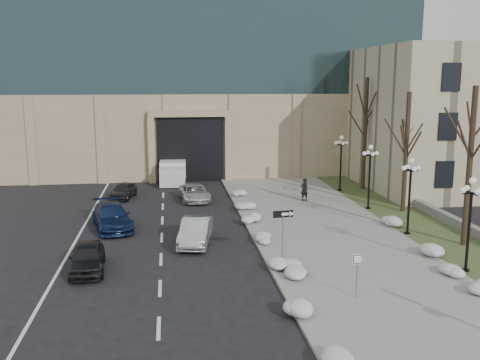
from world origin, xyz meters
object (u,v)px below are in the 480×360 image
object	(u,v)px
box_truck	(173,171)
lamppost_c	(370,168)
lamppost_b	(410,186)
car_c	(112,217)
car_b	(195,231)
car_a	(87,258)
lamppost_a	(470,212)
car_e	(124,190)
pedestrian	(304,190)
car_d	(194,193)
lamppost_d	(341,156)
one_way_sign	(286,220)
keep_sign	(357,266)

from	to	relation	value
box_truck	lamppost_c	world-z (taller)	lamppost_c
lamppost_b	lamppost_c	bearing A→B (deg)	90.00
car_c	car_b	bearing A→B (deg)	-51.57
car_a	lamppost_a	bearing A→B (deg)	-13.10
lamppost_c	car_e	bearing A→B (deg)	160.47
car_a	lamppost_a	distance (m)	18.71
lamppost_c	box_truck	bearing A→B (deg)	137.30
car_c	lamppost_c	world-z (taller)	lamppost_c
car_e	lamppost_a	distance (m)	26.47
lamppost_c	car_b	bearing A→B (deg)	-153.02
car_b	lamppost_a	size ratio (longest dim) A/B	0.95
lamppost_b	car_e	bearing A→B (deg)	144.33
pedestrian	lamppost_c	bearing A→B (deg)	124.84
car_e	pedestrian	xyz separation A→B (m)	(13.92, -3.28, 0.37)
car_d	lamppost_d	size ratio (longest dim) A/B	0.94
car_e	lamppost_b	bearing A→B (deg)	-23.56
one_way_sign	lamppost_d	world-z (taller)	lamppost_d
car_d	pedestrian	size ratio (longest dim) A/B	2.57
pedestrian	car_e	bearing A→B (deg)	-30.82
box_truck	keep_sign	world-z (taller)	box_truck
car_d	car_e	xyz separation A→B (m)	(-5.56, 1.58, 0.00)
car_d	lamppost_d	xyz separation A→B (m)	(12.34, 1.73, 2.45)
car_d	lamppost_b	xyz separation A→B (m)	(12.34, -11.27, 2.45)
pedestrian	lamppost_a	world-z (taller)	lamppost_a
car_c	lamppost_b	xyz separation A→B (m)	(17.93, -3.96, 2.31)
keep_sign	lamppost_d	bearing A→B (deg)	81.03
lamppost_a	lamppost_d	world-z (taller)	same
car_b	car_c	world-z (taller)	car_c
car_b	car_c	distance (m)	6.47
car_e	car_a	bearing A→B (deg)	-79.46
box_truck	lamppost_a	distance (m)	29.39
car_a	car_e	size ratio (longest dim) A/B	1.11
pedestrian	lamppost_d	bearing A→B (deg)	-156.79
box_truck	keep_sign	size ratio (longest dim) A/B	3.26
lamppost_d	car_c	bearing A→B (deg)	-153.25
car_a	lamppost_c	xyz separation A→B (m)	(18.36, 10.27, 2.38)
car_a	car_b	world-z (taller)	car_b
car_e	pedestrian	size ratio (longest dim) A/B	2.10
car_c	lamppost_b	distance (m)	18.50
car_b	lamppost_a	distance (m)	14.57
car_c	car_a	bearing A→B (deg)	-106.49
box_truck	car_a	bearing A→B (deg)	-98.77
lamppost_b	lamppost_c	xyz separation A→B (m)	(0.00, 6.50, 0.00)
car_c	lamppost_a	xyz separation A→B (m)	(17.93, -10.46, 2.31)
car_b	lamppost_b	world-z (taller)	lamppost_b
one_way_sign	car_d	bearing A→B (deg)	97.67
car_e	pedestrian	distance (m)	14.30
keep_sign	lamppost_d	size ratio (longest dim) A/B	0.43
car_d	one_way_sign	distance (m)	16.21
pedestrian	one_way_sign	distance (m)	14.74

